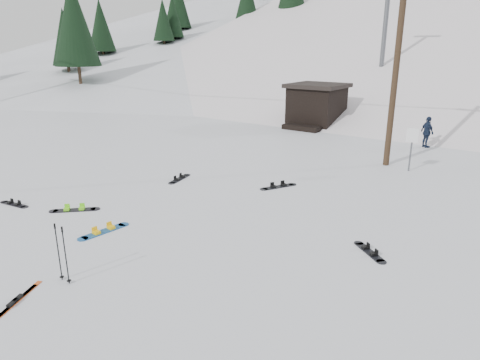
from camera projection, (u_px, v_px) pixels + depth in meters
The scene contains 17 objects.
ground at pixel (88, 286), 9.50m from camera, with size 200.00×200.00×0.00m, color silver.
ski_slope at pixel (465, 184), 55.36m from camera, with size 60.00×75.00×45.00m, color white.
ridge_left at pixel (216, 148), 70.02m from camera, with size 34.00×85.00×38.00m, color silver.
treeline_left at pixel (189, 84), 59.43m from camera, with size 20.00×64.00×10.00m, color black, non-canonical shape.
utility_pole at pixel (397, 56), 17.71m from camera, with size 2.00×0.26×9.00m.
trail_sign at pixel (412, 142), 17.79m from camera, with size 0.50×0.09×1.85m.
lift_hut at pixel (316, 105), 28.00m from camera, with size 3.40×4.10×2.75m.
lift_tower_near at pixel (387, 7), 32.43m from camera, with size 2.20×0.36×8.00m.
hero_snowboard at pixel (104, 231), 12.24m from camera, with size 0.42×1.61×0.11m.
hero_skis at pixel (15, 302), 8.86m from camera, with size 0.86×1.56×0.09m.
ski_poles at pixel (62, 253), 9.47m from camera, with size 0.38×0.10×1.38m.
board_scatter_a at pixel (14, 204), 14.33m from camera, with size 1.29×0.41×0.09m.
board_scatter_b at pixel (180, 179), 17.05m from camera, with size 0.55×1.43×0.10m.
board_scatter_c at pixel (75, 210), 13.83m from camera, with size 1.21×1.21×0.11m.
board_scatter_d at pixel (370, 252), 11.02m from camera, with size 1.10×0.92×0.09m.
board_scatter_f at pixel (278, 186), 16.11m from camera, with size 0.86×1.42×0.11m.
skier_navy at pixel (427, 132), 22.14m from camera, with size 0.95×0.40×1.62m, color #162037.
Camera 1 is at (7.66, -4.72, 5.11)m, focal length 32.00 mm.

